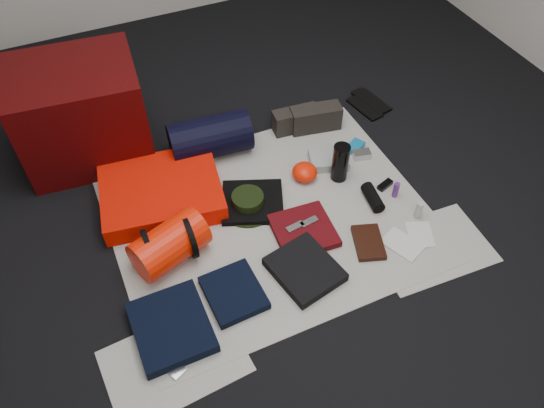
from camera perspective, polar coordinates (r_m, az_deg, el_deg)
name	(u,v)px	position (r m, az deg, el deg)	size (l,w,h in m)	color
floor	(271,220)	(2.79, -0.08, -1.75)	(4.50, 4.50, 0.02)	black
newspaper_mat	(271,219)	(2.78, -0.08, -1.58)	(1.60, 1.30, 0.01)	silver
newspaper_sheet_front_left	(175,361)	(2.39, -10.44, -16.30)	(0.58, 0.40, 0.00)	silver
newspaper_sheet_front_right	(430,248)	(2.78, 16.68, -4.52)	(0.58, 0.40, 0.00)	silver
red_cabinet	(81,113)	(3.14, -19.82, 9.21)	(0.67, 0.56, 0.56)	#430405
sleeping_pad	(161,192)	(2.88, -11.82, 1.29)	(0.62, 0.51, 0.11)	#F71502
stuff_sack	(170,244)	(2.58, -10.95, -4.26)	(0.21, 0.21, 0.36)	#FF1E04
sack_strap_left	(149,251)	(2.58, -13.08, -4.92)	(0.22, 0.22, 0.03)	black
sack_strap_right	(189,237)	(2.59, -8.87, -3.52)	(0.22, 0.22, 0.03)	black
navy_duffel	(210,137)	(3.06, -6.67, 7.16)	(0.24, 0.24, 0.46)	black
boonie_brim	(248,206)	(2.83, -2.59, -0.20)	(0.30, 0.30, 0.01)	black
boonie_crown	(248,201)	(2.80, -2.62, 0.36)	(0.17, 0.17, 0.07)	black
hiking_boot_left	(296,120)	(3.24, 2.55, 9.04)	(0.28, 0.10, 0.14)	#2A2521
hiking_boot_right	(316,118)	(3.24, 4.71, 9.19)	(0.30, 0.11, 0.15)	#2A2521
flip_flop_left	(364,108)	(3.48, 9.92, 10.14)	(0.09, 0.26, 0.01)	black
flip_flop_right	(371,101)	(3.54, 10.63, 10.84)	(0.10, 0.28, 0.02)	black
trousers_navy_a	(172,327)	(2.43, -10.75, -12.87)	(0.32, 0.37, 0.06)	black
trousers_navy_b	(234,293)	(2.49, -4.13, -9.50)	(0.25, 0.28, 0.04)	black
trousers_charcoal	(305,269)	(2.55, 3.54, -7.03)	(0.28, 0.32, 0.05)	black
black_tshirt	(253,202)	(2.83, -2.10, 0.22)	(0.32, 0.30, 0.03)	black
red_shirt	(304,230)	(2.70, 3.42, -2.86)	(0.30, 0.30, 0.04)	#52080D
orange_stuff_sack	(305,172)	(2.94, 3.52, 3.46)	(0.14, 0.14, 0.09)	#FF1E04
first_aid_pouch	(329,160)	(3.05, 6.11, 4.77)	(0.21, 0.16, 0.05)	#979F97
water_bottle	(340,162)	(2.92, 7.36, 4.45)	(0.09, 0.09, 0.23)	black
speaker	(373,197)	(2.87, 10.78, 0.70)	(0.07, 0.07, 0.17)	black
compact_camera	(362,154)	(3.12, 9.61, 5.28)	(0.10, 0.06, 0.04)	#B7B7BC
cyan_case	(355,147)	(3.16, 8.94, 6.09)	(0.11, 0.07, 0.04)	#106FA3
toiletry_purple	(396,190)	(2.92, 13.18, 1.48)	(0.03, 0.03, 0.09)	#5B267B
toiletry_clear	(419,210)	(2.84, 15.50, -0.64)	(0.04, 0.04, 0.11)	#AAAEA9
paperback_book	(368,242)	(2.70, 10.33, -4.09)	(0.14, 0.21, 0.03)	black
map_booklet	(402,244)	(2.74, 13.85, -4.24)	(0.13, 0.19, 0.01)	silver
map_printout	(420,234)	(2.81, 15.61, -3.15)	(0.13, 0.16, 0.01)	silver
sunglasses	(385,185)	(2.98, 12.07, 2.02)	(0.10, 0.04, 0.02)	black
key_cluster	(176,370)	(2.36, -10.24, -17.17)	(0.06, 0.06, 0.01)	#B7B7BC
tape_roll	(254,193)	(2.83, -1.98, 1.22)	(0.05, 0.05, 0.04)	silver
energy_bar_a	(295,227)	(2.68, 2.49, -2.48)	(0.10, 0.04, 0.01)	#B7B7BC
energy_bar_b	(309,222)	(2.70, 4.02, -1.93)	(0.10, 0.04, 0.01)	#B7B7BC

